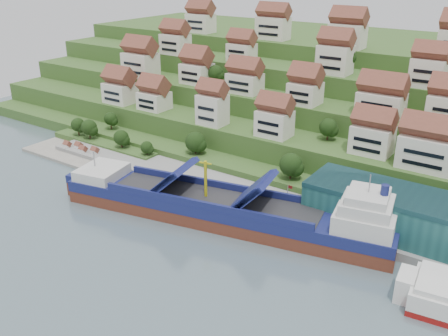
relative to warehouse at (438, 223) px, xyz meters
The scene contains 10 objects.
ground 55.18m from the warehouse, 161.90° to the right, with size 300.00×300.00×0.00m, color slate.
quay 32.64m from the warehouse, behind, with size 180.00×14.00×2.20m, color gray.
pebble_beach 110.32m from the warehouse, behind, with size 45.00×20.00×1.00m, color gray.
hillside 101.03m from the warehouse, 121.00° to the left, with size 260.00×128.00×31.00m.
hillside_village 67.76m from the warehouse, 138.54° to the left, with size 154.37×62.21×29.18m.
hillside_trees 62.40m from the warehouse, 156.80° to the left, with size 137.31×61.83×31.18m.
warehouse is the anchor object (origin of this frame).
flagpole 34.60m from the warehouse, 168.33° to the right, with size 1.28×0.16×8.00m.
beach_huts 112.29m from the warehouse, behind, with size 14.40×3.70×2.20m.
cargo_ship 47.94m from the warehouse, 160.82° to the right, with size 85.65×29.58×18.88m.
Camera 1 is at (68.36, -89.90, 61.80)m, focal length 40.00 mm.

